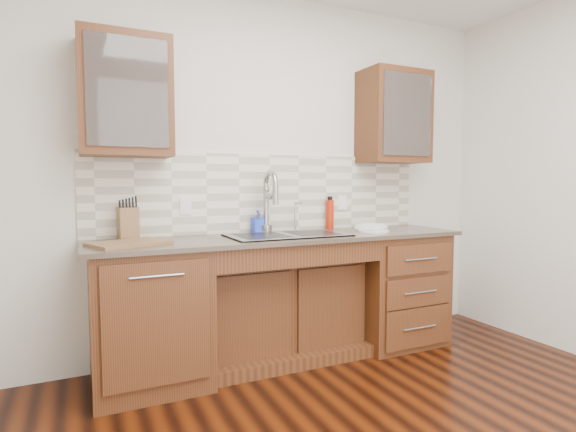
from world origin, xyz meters
name	(u,v)px	position (x,y,z in m)	size (l,w,h in m)	color
wall_back	(266,174)	(0.00, 1.80, 1.35)	(4.00, 0.10, 2.70)	silver
base_cabinet_left	(150,316)	(-0.95, 1.44, 0.44)	(0.70, 0.62, 0.88)	#593014
base_cabinet_center	(281,309)	(0.00, 1.53, 0.35)	(1.20, 0.44, 0.70)	#593014
base_cabinet_right	(392,287)	(0.95, 1.44, 0.44)	(0.70, 0.62, 0.88)	#593014
countertop	(287,237)	(0.00, 1.43, 0.90)	(2.70, 0.65, 0.03)	#84705B
backsplash	(269,193)	(0.00, 1.74, 1.21)	(2.70, 0.02, 0.59)	beige
sink	(287,247)	(0.00, 1.41, 0.83)	(0.84, 0.46, 0.19)	#9E9EA5
faucet	(266,206)	(-0.07, 1.64, 1.11)	(0.04, 0.04, 0.40)	#999993
filter_tap	(295,216)	(0.18, 1.65, 1.03)	(0.02, 0.02, 0.24)	#999993
upper_cabinet_left	(125,97)	(-1.05, 1.58, 1.83)	(0.55, 0.34, 0.75)	#593014
upper_cabinet_right	(394,117)	(1.05, 1.58, 1.83)	(0.55, 0.34, 0.75)	#593014
outlet_left	(186,206)	(-0.65, 1.73, 1.12)	(0.08, 0.01, 0.12)	white
outlet_right	(342,203)	(0.65, 1.73, 1.12)	(0.08, 0.01, 0.12)	white
soap_bottle	(258,222)	(-0.13, 1.66, 0.99)	(0.08, 0.08, 0.17)	blue
water_bottle	(330,215)	(0.50, 1.68, 1.03)	(0.06, 0.06, 0.24)	#B31D07
plate	(374,231)	(0.71, 1.36, 0.92)	(0.24, 0.24, 0.01)	white
dish_towel	(371,227)	(0.73, 1.43, 0.94)	(0.22, 0.16, 0.04)	silver
knife_block	(128,223)	(-1.05, 1.65, 1.02)	(0.12, 0.19, 0.21)	#A97031
cutting_board	(129,243)	(-1.07, 1.38, 0.92)	(0.43, 0.30, 0.02)	olive
cup_left_a	(107,103)	(-1.16, 1.58, 1.78)	(0.14, 0.14, 0.11)	white
cup_left_b	(142,106)	(-0.95, 1.58, 1.77)	(0.10, 0.10, 0.10)	white
cup_right_a	(387,123)	(0.99, 1.58, 1.78)	(0.14, 0.14, 0.11)	silver
cup_right_b	(403,124)	(1.15, 1.58, 1.77)	(0.11, 0.11, 0.10)	silver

